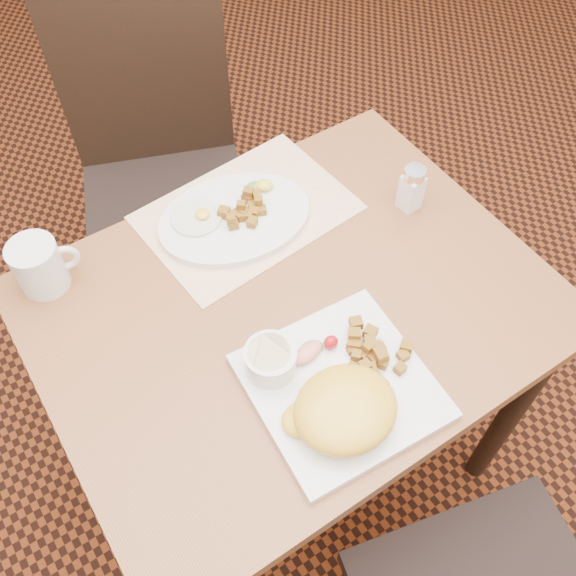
# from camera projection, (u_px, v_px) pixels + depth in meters

# --- Properties ---
(ground) EXTENTS (8.00, 8.00, 0.00)m
(ground) POSITION_uv_depth(u_px,v_px,m) (292.00, 457.00, 1.76)
(ground) COLOR black
(ground) RESTS_ON ground
(table) EXTENTS (0.90, 0.70, 0.75)m
(table) POSITION_uv_depth(u_px,v_px,m) (293.00, 334.00, 1.24)
(table) COLOR brown
(table) RESTS_ON ground
(chair_far) EXTENTS (0.55, 0.55, 0.97)m
(chair_far) POSITION_uv_depth(u_px,v_px,m) (160.00, 161.00, 1.67)
(chair_far) COLOR black
(chair_far) RESTS_ON ground
(placemat) EXTENTS (0.42, 0.31, 0.00)m
(placemat) POSITION_uv_depth(u_px,v_px,m) (247.00, 213.00, 1.28)
(placemat) COLOR white
(placemat) RESTS_ON table
(plate_square) EXTENTS (0.30, 0.30, 0.02)m
(plate_square) POSITION_uv_depth(u_px,v_px,m) (341.00, 386.00, 1.05)
(plate_square) COLOR silver
(plate_square) RESTS_ON table
(plate_oval) EXTENTS (0.34, 0.27, 0.02)m
(plate_oval) POSITION_uv_depth(u_px,v_px,m) (235.00, 218.00, 1.26)
(plate_oval) COLOR silver
(plate_oval) RESTS_ON placemat
(hollandaise_mound) EXTENTS (0.18, 0.15, 0.06)m
(hollandaise_mound) POSITION_uv_depth(u_px,v_px,m) (344.00, 410.00, 0.98)
(hollandaise_mound) COLOR yellow
(hollandaise_mound) RESTS_ON plate_square
(ramekin) EXTENTS (0.09, 0.09, 0.05)m
(ramekin) POSITION_uv_depth(u_px,v_px,m) (270.00, 359.00, 1.04)
(ramekin) COLOR silver
(ramekin) RESTS_ON plate_square
(garnish_sq) EXTENTS (0.09, 0.04, 0.03)m
(garnish_sq) POSITION_uv_depth(u_px,v_px,m) (314.00, 349.00, 1.07)
(garnish_sq) COLOR #387223
(garnish_sq) RESTS_ON plate_square
(fried_egg) EXTENTS (0.10, 0.10, 0.02)m
(fried_egg) POSITION_uv_depth(u_px,v_px,m) (197.00, 217.00, 1.24)
(fried_egg) COLOR white
(fried_egg) RESTS_ON plate_oval
(garnish_ov) EXTENTS (0.06, 0.04, 0.02)m
(garnish_ov) POSITION_uv_depth(u_px,v_px,m) (260.00, 186.00, 1.29)
(garnish_ov) COLOR #387223
(garnish_ov) RESTS_ON plate_oval
(salt_shaker) EXTENTS (0.05, 0.05, 0.10)m
(salt_shaker) POSITION_uv_depth(u_px,v_px,m) (412.00, 188.00, 1.25)
(salt_shaker) COLOR white
(salt_shaker) RESTS_ON table
(coffee_mug) EXTENTS (0.12, 0.09, 0.10)m
(coffee_mug) POSITION_uv_depth(u_px,v_px,m) (40.00, 266.00, 1.14)
(coffee_mug) COLOR silver
(coffee_mug) RESTS_ON table
(home_fries_sq) EXTENTS (0.13, 0.13, 0.03)m
(home_fries_sq) POSITION_uv_depth(u_px,v_px,m) (372.00, 351.00, 1.06)
(home_fries_sq) COLOR #956218
(home_fries_sq) RESTS_ON plate_square
(home_fries_ov) EXTENTS (0.10, 0.09, 0.03)m
(home_fries_ov) POSITION_uv_depth(u_px,v_px,m) (243.00, 210.00, 1.24)
(home_fries_ov) COLOR #956218
(home_fries_ov) RESTS_ON plate_oval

